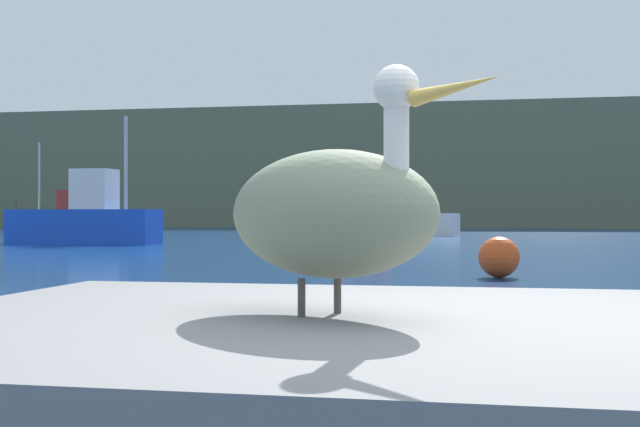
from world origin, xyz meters
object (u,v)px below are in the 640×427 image
at_px(pelican, 331,211).
at_px(mooring_buoy, 499,257).
at_px(fishing_boat_green, 76,219).
at_px(fishing_boat_blue, 86,220).
at_px(fishing_boat_white, 379,216).

distance_m(pelican, mooring_buoy, 10.85).
distance_m(fishing_boat_green, mooring_buoy, 38.99).
xyz_separation_m(fishing_boat_blue, mooring_buoy, (13.82, -13.22, -0.51)).
bearing_deg(fishing_boat_white, pelican, 102.58).
xyz_separation_m(pelican, mooring_buoy, (0.82, 10.80, -0.71)).
height_order(fishing_boat_blue, fishing_boat_green, fishing_boat_green).
bearing_deg(mooring_buoy, pelican, -94.33).
relative_size(fishing_boat_blue, fishing_boat_green, 0.76).
height_order(fishing_boat_blue, mooring_buoy, fishing_boat_blue).
xyz_separation_m(fishing_boat_white, mooring_buoy, (5.29, -27.31, -0.59)).
relative_size(fishing_boat_white, mooring_buoy, 10.77).
bearing_deg(fishing_boat_white, mooring_buoy, 106.85).
distance_m(fishing_boat_white, mooring_buoy, 27.82).
bearing_deg(fishing_boat_blue, mooring_buoy, -41.88).
distance_m(pelican, fishing_boat_green, 47.66).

